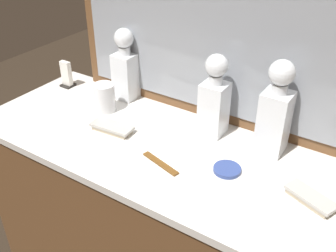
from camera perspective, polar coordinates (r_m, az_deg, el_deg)
The scene contains 11 objects.
dresser at distance 1.57m, azimuth 0.00°, elevation -16.11°, with size 1.39×0.53×0.87m.
dresser_mirror at distance 1.32m, azimuth 6.17°, elevation 15.90°, with size 1.09×0.03×0.75m.
crystal_decanter_right at distance 1.24m, azimuth 15.21°, elevation 1.30°, with size 0.09×0.09×0.31m.
crystal_decanter_left at distance 1.31m, azimuth 6.70°, elevation 3.32°, with size 0.08×0.08×0.28m.
crystal_decanter_center at distance 1.54m, azimuth -6.14°, elevation 7.92°, with size 0.08×0.08×0.28m.
crystal_tumbler_left at distance 1.48m, azimuth -9.16°, elevation 3.94°, with size 0.08×0.08×0.11m.
silver_brush_rear at distance 1.37m, azimuth -8.09°, elevation -0.26°, with size 0.15×0.07×0.02m.
silver_brush_center at distance 1.14m, azimuth 19.96°, elevation -9.82°, with size 0.15×0.10×0.02m.
porcelain_dish at distance 1.19m, azimuth 8.57°, elevation -6.25°, with size 0.08×0.08×0.01m.
tortoiseshell_comb at distance 1.21m, azimuth -1.09°, elevation -5.45°, with size 0.15×0.06×0.01m.
napkin_holder at distance 1.71m, azimuth -14.47°, elevation 7.04°, with size 0.05×0.05×0.11m.
Camera 1 is at (0.58, -0.88, 1.60)m, focal length 42.06 mm.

